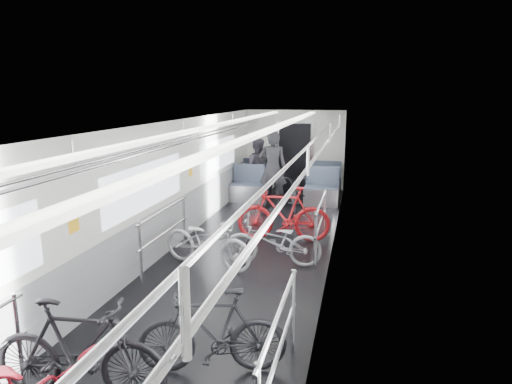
% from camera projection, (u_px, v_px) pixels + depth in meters
% --- Properties ---
extents(car_shell, '(3.02, 14.01, 2.41)m').
position_uv_depth(car_shell, '(257.00, 185.00, 8.94)').
color(car_shell, black).
rests_on(car_shell, ground).
extents(bike_left_mid, '(1.76, 0.64, 1.04)m').
position_uv_depth(bike_left_mid, '(79.00, 351.00, 4.30)').
color(bike_left_mid, black).
rests_on(bike_left_mid, floor).
extents(bike_left_far, '(1.81, 1.03, 0.90)m').
position_uv_depth(bike_left_far, '(207.00, 241.00, 7.70)').
color(bike_left_far, '#AEAEB3').
rests_on(bike_left_far, floor).
extents(bike_right_near, '(1.63, 0.81, 0.94)m').
position_uv_depth(bike_right_near, '(212.00, 331.00, 4.75)').
color(bike_right_near, black).
rests_on(bike_right_near, floor).
extents(bike_right_mid, '(1.70, 0.76, 0.87)m').
position_uv_depth(bike_right_mid, '(273.00, 241.00, 7.73)').
color(bike_right_mid, '#98989C').
rests_on(bike_right_mid, floor).
extents(bike_right_far, '(1.89, 0.70, 1.11)m').
position_uv_depth(bike_right_far, '(284.00, 214.00, 9.02)').
color(bike_right_far, red).
rests_on(bike_right_far, floor).
extents(bike_aisle, '(0.68, 1.75, 0.90)m').
position_uv_depth(bike_aisle, '(297.00, 192.00, 11.53)').
color(bike_aisle, black).
rests_on(bike_aisle, floor).
extents(person_standing, '(0.75, 0.51, 1.98)m').
position_uv_depth(person_standing, '(273.00, 169.00, 11.65)').
color(person_standing, black).
rests_on(person_standing, floor).
extents(person_seated, '(0.85, 0.69, 1.66)m').
position_uv_depth(person_seated, '(257.00, 167.00, 12.95)').
color(person_seated, '#332F37').
rests_on(person_seated, floor).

